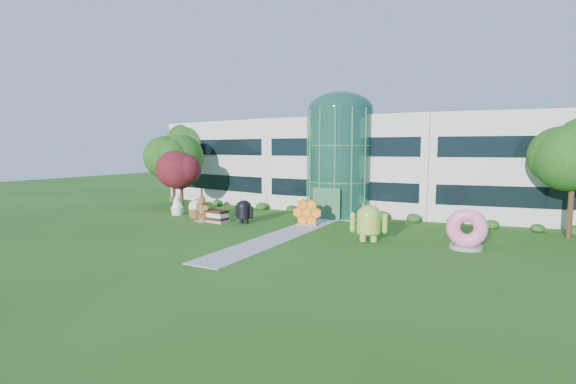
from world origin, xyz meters
The scene contains 14 objects.
ground centered at (0.00, 0.00, 0.00)m, with size 140.00×140.00×0.00m, color #215114.
building centered at (0.00, 18.00, 4.65)m, with size 46.00×15.00×9.30m, color beige, non-canonical shape.
atrium centered at (0.00, 12.00, 4.90)m, with size 6.00×6.00×9.80m, color #194738.
walkway centered at (0.00, 2.00, 0.02)m, with size 2.40×20.00×0.04m, color #9E9E93.
tree_red centered at (-15.50, 7.50, 3.00)m, with size 4.00×4.00×6.00m, color #3F0C14, non-canonical shape.
trees_backdrop centered at (0.00, 13.00, 4.20)m, with size 52.00×8.00×8.40m, color #204411, non-canonical shape.
android_green centered at (5.98, 2.24, 1.47)m, with size 2.59×1.73×2.93m, color #98B93B, non-canonical shape.
android_black centered at (-5.32, 3.92, 1.14)m, with size 2.01×1.35×2.29m, color black, non-canonical shape.
donut centered at (11.99, 3.17, 1.29)m, with size 2.48×1.19×2.58m, color pink, non-canonical shape.
gingerbread centered at (-8.89, 2.85, 1.14)m, with size 2.46×0.95×2.27m, color brown, non-canonical shape.
ice_cream_sandwich centered at (-7.79, 3.21, 0.53)m, with size 2.39×1.19×1.06m, color black, non-canonical shape.
honeycomb centered at (-0.22, 5.55, 0.97)m, with size 2.47×0.88×1.94m, color orange, non-canonical shape.
froyo centered at (-13.45, 4.65, 1.10)m, with size 1.28×1.28×2.19m, color white, non-canonical shape.
cupcake centered at (-10.65, 4.04, 0.83)m, with size 1.39×1.39×1.67m, color white, non-canonical shape.
Camera 1 is at (14.40, -24.67, 6.27)m, focal length 26.00 mm.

